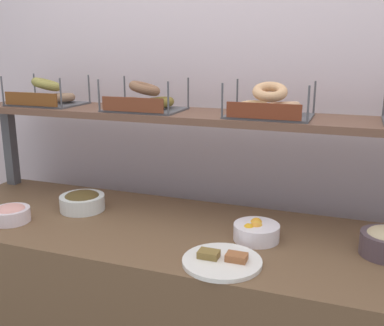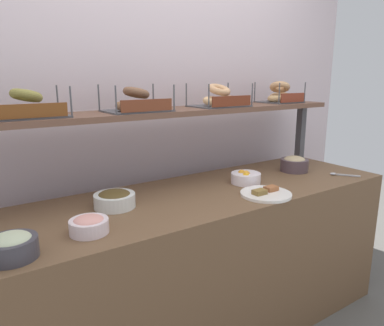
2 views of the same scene
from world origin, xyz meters
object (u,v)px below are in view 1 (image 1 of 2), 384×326
Objects in this scene: bowl_lox_spread at (11,213)px; bowl_fruit_salad at (256,231)px; bagel_basket_plain at (269,105)px; bagel_basket_cinnamon_raisin at (144,101)px; bowl_chocolate_spread at (82,201)px; bagel_basket_everything at (46,96)px; serving_plate_white at (222,261)px.

bowl_fruit_salad is at bearing 9.90° from bowl_lox_spread.
bagel_basket_cinnamon_raisin is at bearing -179.92° from bagel_basket_plain.
bowl_chocolate_spread is 0.58× the size of bagel_basket_everything.
bagel_basket_everything is 1.09m from bagel_basket_plain.
bagel_basket_everything reaches higher than serving_plate_white.
bowl_fruit_salad is 0.80m from bowl_chocolate_spread.
bagel_basket_everything is at bearing 104.25° from bowl_lox_spread.
bowl_lox_spread is 0.46× the size of bagel_basket_everything.
bagel_basket_plain reaches higher than bowl_chocolate_spread.
bagel_basket_plain reaches higher than bowl_lox_spread.
bagel_basket_everything is at bearing 154.91° from serving_plate_white.
bagel_basket_cinnamon_raisin is (0.22, 0.19, 0.43)m from bowl_chocolate_spread.
bowl_lox_spread is 0.93m from serving_plate_white.
bowl_chocolate_spread is 0.30m from bowl_lox_spread.
bagel_basket_cinnamon_raisin is at bearing 157.24° from bowl_fruit_salad.
bowl_lox_spread is 0.74m from bagel_basket_cinnamon_raisin.
bagel_basket_plain reaches higher than serving_plate_white.
bagel_basket_plain reaches higher than bagel_basket_cinnamon_raisin.
bowl_lox_spread is 0.47× the size of bagel_basket_cinnamon_raisin.
bowl_chocolate_spread is 0.78m from serving_plate_white.
serving_plate_white is 0.66m from bagel_basket_plain.
bagel_basket_cinnamon_raisin is at bearing 44.23° from bowl_lox_spread.
serving_plate_white is at bearing -105.73° from bowl_fruit_salad.
bowl_fruit_salad reaches higher than bowl_lox_spread.
bagel_basket_everything is (-0.11, 0.43, 0.44)m from bowl_lox_spread.
serving_plate_white is at bearing -42.88° from bagel_basket_cinnamon_raisin.
bagel_basket_everything is 0.53m from bagel_basket_cinnamon_raisin.
bowl_fruit_salad is at bearing -13.06° from bagel_basket_everything.
bagel_basket_everything reaches higher than bowl_chocolate_spread.
bowl_lox_spread is 0.46× the size of bagel_basket_plain.
bowl_chocolate_spread is at bearing 47.90° from bowl_lox_spread.
bowl_fruit_salad reaches higher than serving_plate_white.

